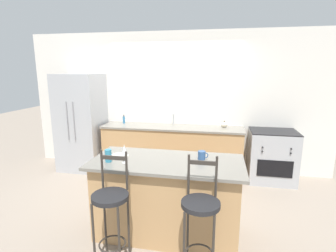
# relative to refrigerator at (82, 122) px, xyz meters

# --- Properties ---
(ground_plane) EXTENTS (18.00, 18.00, 0.00)m
(ground_plane) POSITION_rel_refrigerator_xyz_m (1.82, -0.25, -0.95)
(ground_plane) COLOR gray
(wall_back) EXTENTS (6.00, 0.07, 2.70)m
(wall_back) POSITION_rel_refrigerator_xyz_m (1.82, 0.40, 0.40)
(wall_back) COLOR silver
(wall_back) RESTS_ON ground_plane
(back_counter) EXTENTS (2.69, 0.63, 0.92)m
(back_counter) POSITION_rel_refrigerator_xyz_m (1.82, 0.10, -0.49)
(back_counter) COLOR tan
(back_counter) RESTS_ON ground_plane
(sink_faucet) EXTENTS (0.02, 0.13, 0.22)m
(sink_faucet) POSITION_rel_refrigerator_xyz_m (1.82, 0.29, 0.11)
(sink_faucet) COLOR #ADAFB5
(sink_faucet) RESTS_ON back_counter
(kitchen_island) EXTENTS (1.78, 0.84, 0.94)m
(kitchen_island) POSITION_rel_refrigerator_xyz_m (2.12, -1.85, -0.48)
(kitchen_island) COLOR tan
(kitchen_island) RESTS_ON ground_plane
(refrigerator) EXTENTS (0.82, 0.78, 1.90)m
(refrigerator) POSITION_rel_refrigerator_xyz_m (0.00, 0.00, 0.00)
(refrigerator) COLOR #ADAFB5
(refrigerator) RESTS_ON ground_plane
(oven_range) EXTENTS (0.80, 0.67, 0.93)m
(oven_range) POSITION_rel_refrigerator_xyz_m (3.65, 0.05, -0.49)
(oven_range) COLOR #ADAFB5
(oven_range) RESTS_ON ground_plane
(bar_stool_near) EXTENTS (0.37, 0.37, 1.19)m
(bar_stool_near) POSITION_rel_refrigerator_xyz_m (1.68, -2.48, -0.32)
(bar_stool_near) COLOR #332D28
(bar_stool_near) RESTS_ON ground_plane
(bar_stool_far) EXTENTS (0.37, 0.37, 1.19)m
(bar_stool_far) POSITION_rel_refrigerator_xyz_m (2.56, -2.45, -0.32)
(bar_stool_far) COLOR #332D28
(bar_stool_far) RESTS_ON ground_plane
(dinner_plate) EXTENTS (0.23, 0.23, 0.02)m
(dinner_plate) POSITION_rel_refrigerator_xyz_m (1.52, -1.82, -0.00)
(dinner_plate) COLOR beige
(dinner_plate) RESTS_ON kitchen_island
(wine_glass) EXTENTS (0.07, 0.07, 0.22)m
(wine_glass) POSITION_rel_refrigerator_xyz_m (1.66, -2.02, 0.14)
(wine_glass) COLOR white
(wine_glass) RESTS_ON kitchen_island
(coffee_mug) EXTENTS (0.12, 0.09, 0.10)m
(coffee_mug) POSITION_rel_refrigerator_xyz_m (2.52, -1.73, 0.04)
(coffee_mug) COLOR #335689
(coffee_mug) RESTS_ON kitchen_island
(tumbler_cup) EXTENTS (0.08, 0.08, 0.15)m
(tumbler_cup) POSITION_rel_refrigerator_xyz_m (1.46, -2.02, 0.06)
(tumbler_cup) COLOR teal
(tumbler_cup) RESTS_ON kitchen_island
(pumpkin_decoration) EXTENTS (0.12, 0.12, 0.12)m
(pumpkin_decoration) POSITION_rel_refrigerator_xyz_m (2.80, 0.23, 0.02)
(pumpkin_decoration) COLOR beige
(pumpkin_decoration) RESTS_ON back_counter
(soap_bottle) EXTENTS (0.05, 0.05, 0.17)m
(soap_bottle) POSITION_rel_refrigerator_xyz_m (0.82, 0.20, 0.04)
(soap_bottle) COLOR teal
(soap_bottle) RESTS_ON back_counter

